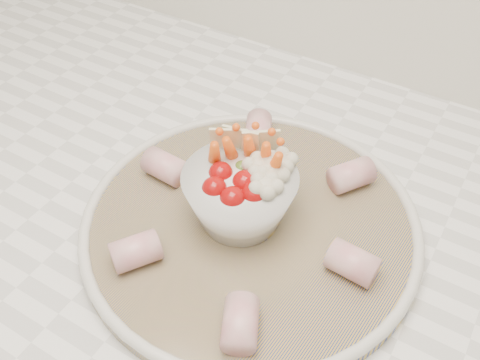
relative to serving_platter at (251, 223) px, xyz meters
The scene contains 3 objects.
serving_platter is the anchor object (origin of this frame).
veggie_bowl 0.04m from the serving_platter, behind, with size 0.12×0.12×0.10m.
cured_meat_rolls 0.02m from the serving_platter, 90.45° to the right, with size 0.28×0.29×0.03m.
Camera 1 is at (0.17, 1.08, 1.36)m, focal length 40.00 mm.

